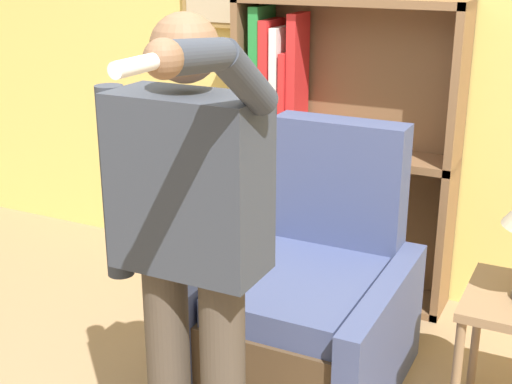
# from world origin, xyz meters

# --- Properties ---
(wall_back) EXTENTS (8.00, 0.11, 2.80)m
(wall_back) POSITION_xyz_m (-0.01, 2.03, 1.40)
(wall_back) COLOR #E0C160
(wall_back) RESTS_ON ground_plane
(bookcase) EXTENTS (1.19, 0.28, 1.61)m
(bookcase) POSITION_xyz_m (-0.30, 1.87, 0.78)
(bookcase) COLOR brown
(bookcase) RESTS_ON ground_plane
(armchair) EXTENTS (0.80, 0.94, 1.12)m
(armchair) POSITION_xyz_m (0.05, 0.98, 0.34)
(armchair) COLOR #4C3823
(armchair) RESTS_ON ground_plane
(person_standing) EXTENTS (0.63, 0.78, 1.67)m
(person_standing) POSITION_xyz_m (-0.04, 0.14, 0.97)
(person_standing) COLOR #473D33
(person_standing) RESTS_ON ground_plane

